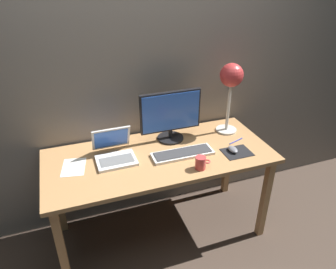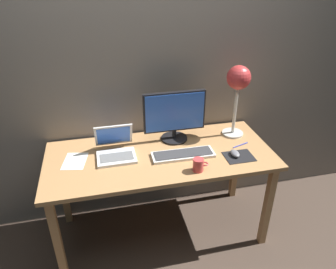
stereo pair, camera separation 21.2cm
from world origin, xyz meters
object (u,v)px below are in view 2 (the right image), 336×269
Objects in this scene: desk_lamp at (238,83)px; mouse at (235,153)px; keyboard_main at (183,154)px; monitor at (174,115)px; coffee_mug at (199,165)px; laptop at (115,147)px; pen at (240,145)px.

mouse is at bearing -110.34° from desk_lamp.
keyboard_main is at bearing -154.69° from desk_lamp.
monitor is 0.47m from coffee_mug.
desk_lamp reaches higher than coffee_mug.
laptop is 2.72× the size of coffee_mug.
coffee_mug reaches higher than pen.
coffee_mug is (0.05, -0.19, 0.03)m from keyboard_main.
mouse is 0.69× the size of pen.
mouse is at bearing -12.83° from keyboard_main.
desk_lamp is at bearing -2.99° from monitor.
pen is at bearing 5.10° from keyboard_main.
pen is (-0.01, -0.18, -0.42)m from desk_lamp.
desk_lamp is at bearing 85.57° from pen.
coffee_mug is (0.51, -0.33, -0.01)m from laptop.
coffee_mug is at bearing -150.08° from pen.
monitor is at bearing 155.80° from pen.
coffee_mug is 0.46m from pen.
monitor reaches higher than pen.
laptop is at bearing -166.69° from monitor.
desk_lamp is 5.74× the size of mouse.
keyboard_main is at bearing 167.17° from mouse.
desk_lamp is at bearing 25.31° from keyboard_main.
coffee_mug is (0.05, -0.43, -0.16)m from monitor.
keyboard_main is 0.48m from laptop.
monitor reaches higher than keyboard_main.
monitor is at bearing 177.01° from desk_lamp.
laptop is at bearing -174.85° from desk_lamp.
desk_lamp is 3.94× the size of pen.
keyboard_main is 0.45m from pen.
mouse is 0.32m from coffee_mug.
coffee_mug reaches higher than keyboard_main.
laptop is 0.52× the size of desk_lamp.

